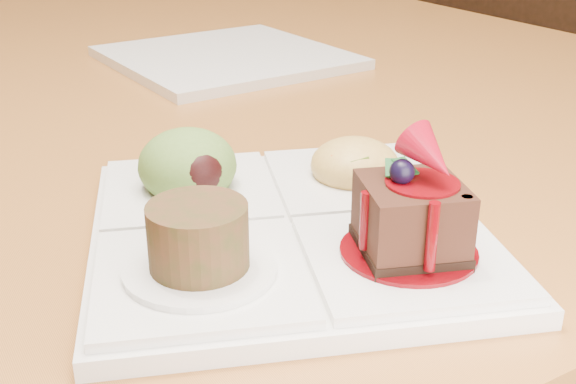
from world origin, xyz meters
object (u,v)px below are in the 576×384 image
dining_table (163,67)px  second_plate (227,57)px  sampler_plate (285,212)px  chair_right (456,77)px

dining_table → second_plate: size_ratio=6.83×
dining_table → sampler_plate: sampler_plate is taller
second_plate → sampler_plate: bearing=-112.2°
chair_right → dining_table: bearing=88.4°
chair_right → second_plate: size_ratio=3.84×
sampler_plate → second_plate: 0.48m
dining_table → sampler_plate: size_ratio=5.65×
second_plate → dining_table: bearing=86.2°
dining_table → chair_right: 0.66m
chair_right → second_plate: 0.75m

